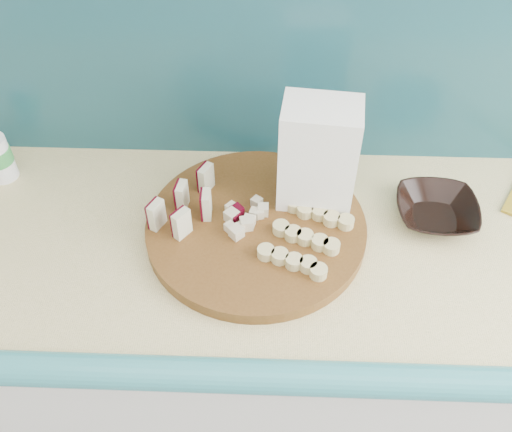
{
  "coord_description": "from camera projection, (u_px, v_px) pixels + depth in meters",
  "views": [
    {
      "loc": [
        -0.17,
        0.74,
        1.79
      ],
      "look_at": [
        -0.2,
        1.52,
        0.96
      ],
      "focal_mm": 40.0,
      "sensor_mm": 36.0,
      "label": 1
    }
  ],
  "objects": [
    {
      "name": "kitchen_counter",
      "position": [
        369.0,
        358.0,
        1.48
      ],
      "size": [
        2.2,
        0.63,
        0.91
      ],
      "color": "white",
      "rests_on": "ground"
    },
    {
      "name": "brown_bowl",
      "position": [
        436.0,
        211.0,
        1.19
      ],
      "size": [
        0.17,
        0.17,
        0.04
      ],
      "primitive_type": "imported",
      "rotation": [
        0.0,
        0.0,
        -0.03
      ],
      "color": "black",
      "rests_on": "kitchen_counter"
    },
    {
      "name": "apple_chunks",
      "position": [
        243.0,
        215.0,
        1.15
      ],
      "size": [
        0.07,
        0.07,
        0.02
      ],
      "color": "beige",
      "rests_on": "cutting_board"
    },
    {
      "name": "cutting_board",
      "position": [
        256.0,
        227.0,
        1.16
      ],
      "size": [
        0.59,
        0.59,
        0.03
      ],
      "primitive_type": "cylinder",
      "rotation": [
        0.0,
        0.0,
        -0.4
      ],
      "color": "#4F2E10",
      "rests_on": "kitchen_counter"
    },
    {
      "name": "backsplash",
      "position": [
        405.0,
        59.0,
        1.17
      ],
      "size": [
        2.2,
        0.02,
        0.5
      ],
      "primitive_type": "cube",
      "color": "teal",
      "rests_on": "kitchen_counter"
    },
    {
      "name": "banana_slices",
      "position": [
        307.0,
        237.0,
        1.12
      ],
      "size": [
        0.19,
        0.2,
        0.02
      ],
      "color": "#CEBF7E",
      "rests_on": "cutting_board"
    },
    {
      "name": "flour_bag",
      "position": [
        318.0,
        160.0,
        1.13
      ],
      "size": [
        0.16,
        0.12,
        0.26
      ],
      "primitive_type": "cube",
      "rotation": [
        0.0,
        0.0,
        -0.11
      ],
      "color": "white",
      "rests_on": "kitchen_counter"
    },
    {
      "name": "apple_wedges",
      "position": [
        186.0,
        203.0,
        1.15
      ],
      "size": [
        0.13,
        0.17,
        0.06
      ],
      "color": "beige",
      "rests_on": "cutting_board"
    }
  ]
}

